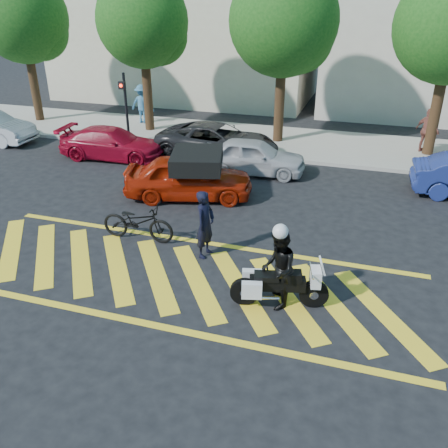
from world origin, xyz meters
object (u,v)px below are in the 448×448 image
(bicycle, at_px, (138,222))
(officer_moto, at_px, (278,269))
(parked_mid_left, at_px, (217,141))
(parked_mid_right, at_px, (253,156))
(police_motorcycle, at_px, (278,285))
(parked_left, at_px, (112,143))
(red_convertible, at_px, (189,177))
(officer_bike, at_px, (205,224))

(bicycle, bearing_deg, officer_moto, -114.94)
(parked_mid_left, height_order, parked_mid_right, parked_mid_left)
(police_motorcycle, bearing_deg, parked_left, 122.91)
(red_convertible, xyz_separation_m, parked_left, (-4.61, 2.97, -0.09))
(police_motorcycle, distance_m, parked_mid_left, 10.62)
(bicycle, height_order, parked_mid_left, parked_mid_left)
(bicycle, relative_size, officer_moto, 1.14)
(officer_moto, xyz_separation_m, parked_mid_right, (-2.66, 8.17, -0.26))
(officer_bike, distance_m, police_motorcycle, 2.85)
(bicycle, height_order, red_convertible, red_convertible)
(bicycle, xyz_separation_m, parked_left, (-4.36, 6.28, 0.08))
(bicycle, distance_m, parked_left, 7.64)
(bicycle, distance_m, police_motorcycle, 4.81)
(officer_moto, distance_m, parked_mid_left, 10.61)
(parked_left, bearing_deg, bicycle, -149.60)
(officer_bike, distance_m, parked_left, 9.21)
(officer_moto, bearing_deg, parked_mid_left, -168.57)
(bicycle, relative_size, parked_mid_left, 0.41)
(police_motorcycle, xyz_separation_m, officer_moto, (-0.02, 0.01, 0.41))
(officer_moto, height_order, parked_mid_left, officer_moto)
(police_motorcycle, relative_size, red_convertible, 0.51)
(officer_bike, xyz_separation_m, police_motorcycle, (2.30, -1.64, -0.40))
(parked_left, bearing_deg, officer_bike, -139.67)
(bicycle, xyz_separation_m, parked_mid_right, (1.74, 6.28, 0.12))
(parked_left, height_order, parked_mid_left, parked_mid_left)
(red_convertible, bearing_deg, parked_mid_left, -9.87)
(officer_moto, relative_size, parked_left, 0.42)
(officer_bike, distance_m, officer_moto, 2.80)
(officer_moto, relative_size, parked_mid_left, 0.37)
(officer_moto, xyz_separation_m, red_convertible, (-4.15, 5.20, -0.21))
(red_convertible, distance_m, parked_mid_left, 4.39)
(red_convertible, relative_size, parked_mid_left, 0.84)
(officer_bike, height_order, officer_moto, officer_moto)
(police_motorcycle, bearing_deg, officer_bike, 130.43)
(officer_bike, height_order, parked_left, officer_bike)
(officer_moto, xyz_separation_m, parked_left, (-8.76, 8.17, -0.29))
(officer_bike, height_order, red_convertible, officer_bike)
(police_motorcycle, bearing_deg, red_convertible, 114.56)
(police_motorcycle, height_order, parked_mid_left, parked_mid_left)
(bicycle, relative_size, police_motorcycle, 0.98)
(red_convertible, distance_m, parked_mid_right, 3.33)
(parked_left, bearing_deg, officer_moto, -137.39)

